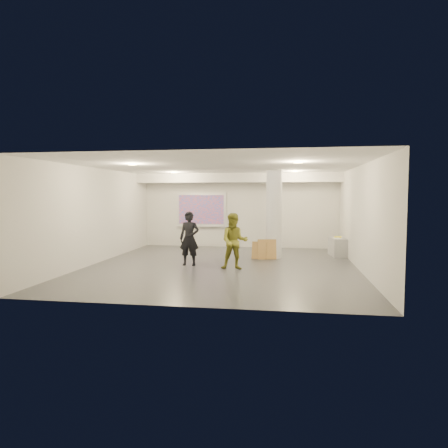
% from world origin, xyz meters
% --- Properties ---
extents(floor, '(8.00, 9.00, 0.01)m').
position_xyz_m(floor, '(0.00, 0.00, 0.00)').
color(floor, '#383A3F').
rests_on(floor, ground).
extents(ceiling, '(8.00, 9.00, 0.01)m').
position_xyz_m(ceiling, '(0.00, 0.00, 3.00)').
color(ceiling, white).
rests_on(ceiling, floor).
extents(wall_back, '(8.00, 0.01, 3.00)m').
position_xyz_m(wall_back, '(0.00, 4.50, 1.50)').
color(wall_back, silver).
rests_on(wall_back, floor).
extents(wall_front, '(8.00, 0.01, 3.00)m').
position_xyz_m(wall_front, '(0.00, -4.50, 1.50)').
color(wall_front, silver).
rests_on(wall_front, floor).
extents(wall_left, '(0.01, 9.00, 3.00)m').
position_xyz_m(wall_left, '(-4.00, 0.00, 1.50)').
color(wall_left, silver).
rests_on(wall_left, floor).
extents(wall_right, '(0.01, 9.00, 3.00)m').
position_xyz_m(wall_right, '(4.00, 0.00, 1.50)').
color(wall_right, silver).
rests_on(wall_right, floor).
extents(soffit_band, '(8.00, 1.10, 0.36)m').
position_xyz_m(soffit_band, '(0.00, 3.95, 2.82)').
color(soffit_band, white).
rests_on(soffit_band, ceiling).
extents(downlight_nw, '(0.22, 0.22, 0.02)m').
position_xyz_m(downlight_nw, '(-2.20, 2.50, 2.98)').
color(downlight_nw, '#EAD775').
rests_on(downlight_nw, ceiling).
extents(downlight_ne, '(0.22, 0.22, 0.02)m').
position_xyz_m(downlight_ne, '(2.20, 2.50, 2.98)').
color(downlight_ne, '#EAD775').
rests_on(downlight_ne, ceiling).
extents(downlight_sw, '(0.22, 0.22, 0.02)m').
position_xyz_m(downlight_sw, '(-2.20, -1.50, 2.98)').
color(downlight_sw, '#EAD775').
rests_on(downlight_sw, ceiling).
extents(downlight_se, '(0.22, 0.22, 0.02)m').
position_xyz_m(downlight_se, '(2.20, -1.50, 2.98)').
color(downlight_se, '#EAD775').
rests_on(downlight_se, ceiling).
extents(column, '(0.52, 0.52, 3.00)m').
position_xyz_m(column, '(1.50, 1.80, 1.50)').
color(column, silver).
rests_on(column, floor).
extents(projection_screen, '(2.10, 0.13, 1.42)m').
position_xyz_m(projection_screen, '(-1.60, 4.45, 1.53)').
color(projection_screen, silver).
rests_on(projection_screen, wall_back).
extents(credenza, '(0.57, 1.15, 0.65)m').
position_xyz_m(credenza, '(3.72, 2.60, 0.32)').
color(credenza, gray).
rests_on(credenza, floor).
extents(papers_stack, '(0.27, 0.32, 0.02)m').
position_xyz_m(papers_stack, '(3.67, 2.36, 0.66)').
color(papers_stack, white).
rests_on(papers_stack, credenza).
extents(postit_pad, '(0.30, 0.37, 0.03)m').
position_xyz_m(postit_pad, '(3.73, 2.70, 0.66)').
color(postit_pad, yellow).
rests_on(postit_pad, credenza).
extents(cardboard_back, '(0.64, 0.29, 0.68)m').
position_xyz_m(cardboard_back, '(1.29, 1.46, 0.34)').
color(cardboard_back, olive).
rests_on(cardboard_back, floor).
extents(cardboard_front, '(0.55, 0.24, 0.59)m').
position_xyz_m(cardboard_front, '(1.04, 1.47, 0.29)').
color(cardboard_front, olive).
rests_on(cardboard_front, floor).
extents(woman, '(0.61, 0.41, 1.65)m').
position_xyz_m(woman, '(-1.00, -0.05, 0.83)').
color(woman, black).
rests_on(woman, floor).
extents(man, '(0.85, 0.70, 1.63)m').
position_xyz_m(man, '(0.44, -0.50, 0.82)').
color(man, olive).
rests_on(man, floor).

